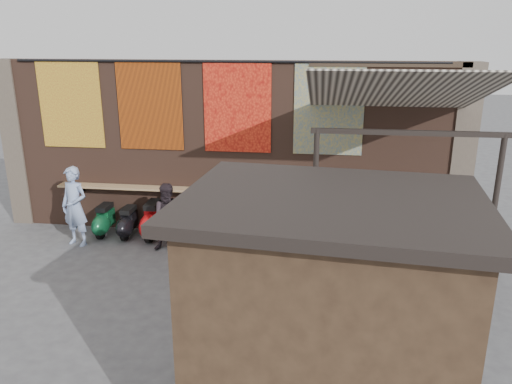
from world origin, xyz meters
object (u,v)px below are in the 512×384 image
Objects in this scene: scooter_stool_4 at (203,223)px; scooter_stool_5 at (230,223)px; scooter_stool_2 at (153,220)px; scooter_stool_7 at (282,229)px; scooter_stool_3 at (178,222)px; market_stall at (326,335)px; diner_left at (75,206)px; scooter_stool_0 at (104,220)px; scooter_stool_1 at (128,223)px; shopper_tan at (371,242)px; shopper_grey at (419,259)px; scooter_stool_8 at (307,230)px; scooter_stool_6 at (257,226)px; diner_right at (169,217)px; shelf_box at (285,188)px.

scooter_stool_4 is 0.94× the size of scooter_stool_5.
scooter_stool_7 is (2.99, 0.05, -0.07)m from scooter_stool_2.
market_stall is (3.35, -5.73, 1.02)m from scooter_stool_3.
scooter_stool_4 is 0.46× the size of diner_left.
scooter_stool_0 is 0.88m from diner_left.
scooter_stool_3 is (1.18, 0.05, 0.06)m from scooter_stool_1.
scooter_stool_2 is 0.58m from scooter_stool_3.
scooter_stool_0 is at bearing -179.38° from scooter_stool_7.
scooter_stool_7 is (2.41, 0.03, -0.06)m from scooter_stool_3.
scooter_stool_4 is at bearing 101.19° from shopper_tan.
market_stall is at bearing 65.88° from shopper_grey.
scooter_stool_8 reaches higher than scooter_stool_7.
scooter_stool_2 is at bearing 35.99° from diner_left.
scooter_stool_6 is at bearing 1.09° from scooter_stool_1.
scooter_stool_0 is at bearing 179.73° from scooter_stool_2.
scooter_stool_4 is 4.98m from shopper_grey.
scooter_stool_5 is at bearing 12.15° from diner_right.
scooter_stool_7 is 2.57m from shopper_tan.
shopper_tan is at bearing -55.63° from scooter_stool_8.
shopper_tan is at bearing -30.94° from scooter_stool_5.
shopper_tan reaches higher than scooter_stool_0.
scooter_stool_5 is at bearing 2.08° from scooter_stool_1.
scooter_stool_2 is 7.01m from market_stall.
scooter_stool_8 is (3.56, 0.04, -0.06)m from scooter_stool_2.
scooter_stool_3 is 0.58m from scooter_stool_4.
market_stall is (0.94, -5.76, 1.08)m from scooter_stool_7.
shelf_box is at bearing 26.32° from diner_left.
scooter_stool_2 is 6.01m from shopper_grey.
scooter_stool_5 is at bearing 115.83° from market_stall.
scooter_stool_6 is (1.85, 0.01, -0.01)m from scooter_stool_3.
scooter_stool_4 is at bearing 2.73° from scooter_stool_1.
scooter_stool_1 is 2.39m from scooter_stool_5.
scooter_stool_1 is 0.42× the size of shopper_tan.
scooter_stool_7 is at bearing -0.26° from scooter_stool_5.
scooter_stool_6 is at bearing -154.91° from shelf_box.
scooter_stool_0 is at bearing -179.54° from scooter_stool_3.
scooter_stool_5 is 4.44m from shopper_grey.
scooter_stool_5 reaches higher than scooter_stool_7.
scooter_stool_5 is 0.59× the size of diner_right.
scooter_stool_3 reaches higher than scooter_stool_1.
scooter_stool_5 is at bearing 1.73° from scooter_stool_3.
shelf_box is 0.66× the size of scooter_stool_6.
scooter_stool_1 is (-3.63, -0.34, -0.90)m from shelf_box.
scooter_stool_0 is 1.02× the size of scooter_stool_7.
scooter_stool_1 is at bearing -19.25° from shopper_grey.
market_stall is (3.93, -5.71, 1.01)m from scooter_stool_2.
shelf_box is at bearing -45.11° from shopper_grey.
scooter_stool_3 is at bearing -173.29° from shelf_box.
scooter_stool_8 is at bearing -0.42° from scooter_stool_4.
diner_left is 6.43m from shopper_tan.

